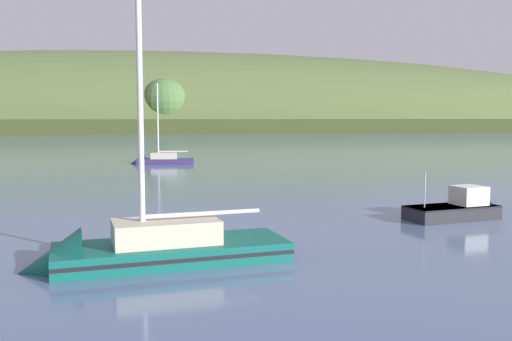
# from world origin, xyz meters

# --- Properties ---
(far_shoreline_hill) EXTENTS (564.55, 139.52, 59.39)m
(far_shoreline_hill) POSITION_xyz_m (-13.42, 212.89, 0.16)
(far_shoreline_hill) COLOR #35401E
(far_shoreline_hill) RESTS_ON ground
(sailboat_midwater_white) EXTENTS (7.06, 2.76, 10.07)m
(sailboat_midwater_white) POSITION_xyz_m (-7.47, 58.17, 0.13)
(sailboat_midwater_white) COLOR navy
(sailboat_midwater_white) RESTS_ON ground
(sailboat_far_left) EXTENTS (9.74, 4.88, 14.90)m
(sailboat_far_left) POSITION_xyz_m (-5.15, 14.94, 0.22)
(sailboat_far_left) COLOR #0F564C
(sailboat_far_left) RESTS_ON ground
(fishing_boat_moored) EXTENTS (5.42, 3.11, 3.23)m
(fishing_boat_moored) POSITION_xyz_m (10.32, 22.25, 0.35)
(fishing_boat_moored) COLOR #232328
(fishing_boat_moored) RESTS_ON ground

